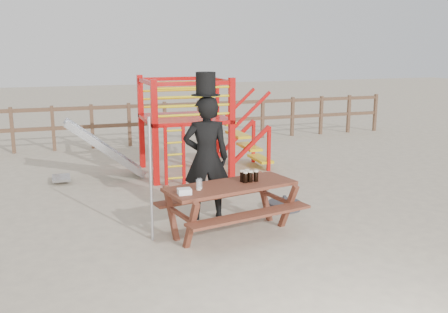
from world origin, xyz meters
TOP-DOWN VIEW (x-y plane):
  - ground at (0.00, 0.00)m, footprint 60.00×60.00m
  - back_fence at (0.00, 7.00)m, footprint 15.09×0.09m
  - playground_fort at (0.12, 3.58)m, footprint 4.71×1.84m
  - picnic_table at (-0.07, -0.16)m, footprint 2.15×1.68m
  - man_with_hat at (-0.22, 0.58)m, footprint 0.80×0.60m
  - metal_pole at (-1.23, -0.06)m, footprint 0.04×0.04m
  - parasol_base at (1.17, 0.59)m, footprint 0.56×0.56m
  - paper_bag at (-0.84, -0.41)m, footprint 0.18×0.15m
  - stout_pints at (0.22, -0.09)m, footprint 0.27×0.18m
  - empty_glasses at (-0.58, -0.25)m, footprint 0.10×0.12m

SIDE VIEW (x-z plane):
  - ground at x=0.00m, z-range 0.00..0.00m
  - parasol_base at x=1.17m, z-range -0.05..0.18m
  - picnic_table at x=-0.07m, z-range 0.10..0.84m
  - back_fence at x=0.00m, z-range 0.14..1.34m
  - paper_bag at x=-0.84m, z-range 0.75..0.83m
  - empty_glasses at x=-0.58m, z-range 0.74..0.89m
  - stout_pints at x=0.22m, z-range 0.75..0.92m
  - metal_pole at x=-1.23m, z-range 0.00..1.78m
  - man_with_hat at x=-0.22m, z-range -0.12..2.22m
  - playground_fort at x=0.12m, z-range 0.02..2.12m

